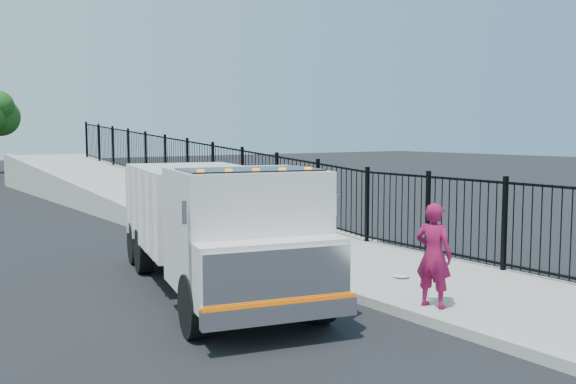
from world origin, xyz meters
TOP-DOWN VIEW (x-y plane):
  - ground at (0.00, 0.00)m, footprint 120.00×120.00m
  - sidewalk at (1.93, -2.00)m, footprint 3.55×12.00m
  - curb at (0.00, -2.00)m, footprint 0.30×12.00m
  - ramp at (2.12, 16.00)m, footprint 3.95×24.06m
  - iron_fence at (3.55, 12.00)m, footprint 0.10×28.00m
  - truck at (-1.70, 2.10)m, footprint 3.63×7.07m
  - worker at (0.40, -1.05)m, footprint 0.54×0.68m
  - debris at (1.42, 0.66)m, footprint 0.31×0.31m

SIDE VIEW (x-z plane):
  - ground at x=0.00m, z-range 0.00..0.00m
  - ramp at x=2.12m, z-range -1.60..1.60m
  - sidewalk at x=1.93m, z-range 0.00..0.12m
  - curb at x=0.00m, z-range 0.00..0.16m
  - debris at x=1.42m, z-range 0.12..0.20m
  - iron_fence at x=3.55m, z-range 0.00..1.80m
  - worker at x=0.40m, z-range 0.12..1.75m
  - truck at x=-1.70m, z-range 0.14..2.46m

